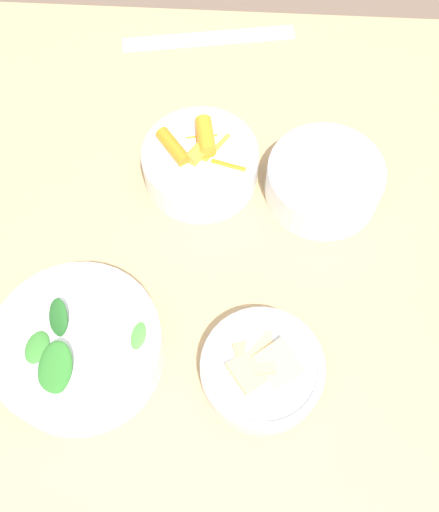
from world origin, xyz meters
The scene contains 7 objects.
ground_plane centered at (0.00, 0.00, 0.00)m, with size 10.00×10.00×0.00m, color brown.
dining_table centered at (0.00, 0.00, 0.64)m, with size 1.18×0.93×0.75m.
bowl_carrots centered at (0.00, 0.14, 0.78)m, with size 0.15×0.15×0.07m.
bowl_greens centered at (-0.12, -0.12, 0.78)m, with size 0.19×0.19×0.08m.
bowl_beans_hotdog centered at (0.16, 0.12, 0.78)m, with size 0.15×0.15×0.06m.
bowl_cookies centered at (0.09, -0.13, 0.77)m, with size 0.14×0.14×0.04m.
ruler centered at (-0.01, 0.40, 0.75)m, with size 0.27×0.07×0.00m.
Camera 1 is at (0.05, -0.31, 1.40)m, focal length 40.00 mm.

